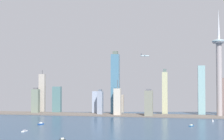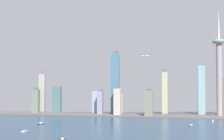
# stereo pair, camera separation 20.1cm
# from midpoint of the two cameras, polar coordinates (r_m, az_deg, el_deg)

# --- Properties ---
(waterfront_pier) EXTENTS (856.58, 69.22, 2.84)m
(waterfront_pier) POSITION_cam_midpoint_polar(r_m,az_deg,el_deg) (904.47, 2.36, -7.97)
(waterfront_pier) COLOR #675D55
(waterfront_pier) RESTS_ON ground
(observation_tower) EXTENTS (36.41, 36.41, 293.34)m
(observation_tower) POSITION_cam_midpoint_polar(r_m,az_deg,el_deg) (921.68, 18.40, 0.76)
(observation_tower) COLOR #A19596
(observation_tower) RESTS_ON ground
(skyscraper_0) EXTENTS (21.41, 15.68, 76.26)m
(skyscraper_0) POSITION_cam_midpoint_polar(r_m,az_deg,el_deg) (984.80, -13.38, -5.36)
(skyscraper_0) COLOR slate
(skyscraper_0) RESTS_ON ground
(skyscraper_1) EXTENTS (14.69, 19.12, 71.90)m
(skyscraper_1) POSITION_cam_midpoint_polar(r_m,az_deg,el_deg) (919.74, -2.10, -5.80)
(skyscraper_1) COLOR #8D96AA
(skyscraper_1) RESTS_ON ground
(skyscraper_2) EXTENTS (23.32, 22.23, 182.25)m
(skyscraper_2) POSITION_cam_midpoint_polar(r_m,az_deg,el_deg) (928.64, 0.58, -2.45)
(skyscraper_2) COLOR teal
(skyscraper_2) RESTS_ON ground
(skyscraper_3) EXTENTS (22.13, 23.84, 74.79)m
(skyscraper_3) POSITION_cam_midpoint_polar(r_m,az_deg,el_deg) (879.20, 6.51, -5.88)
(skyscraper_3) COLOR gray
(skyscraper_3) RESTS_ON ground
(skyscraper_5) EXTENTS (19.02, 19.43, 99.28)m
(skyscraper_5) POSITION_cam_midpoint_polar(r_m,az_deg,el_deg) (895.55, 0.96, -5.70)
(skyscraper_5) COLOR beige
(skyscraper_5) RESTS_ON ground
(skyscraper_6) EXTENTS (16.75, 16.48, 65.75)m
(skyscraper_6) POSITION_cam_midpoint_polar(r_m,az_deg,el_deg) (956.60, -2.95, -5.75)
(skyscraper_6) COLOR #A0AEC7
(skyscraper_6) RESTS_ON ground
(skyscraper_7) EXTENTS (19.34, 19.38, 139.84)m
(skyscraper_7) POSITION_cam_midpoint_polar(r_m,az_deg,el_deg) (947.98, 15.53, -3.48)
(skyscraper_7) COLOR #85B2B6
(skyscraper_7) RESTS_ON ground
(skyscraper_8) EXTENTS (15.46, 27.93, 130.95)m
(skyscraper_8) POSITION_cam_midpoint_polar(r_m,az_deg,el_deg) (944.98, 9.33, -3.97)
(skyscraper_8) COLOR #B5B68A
(skyscraper_8) RESTS_ON ground
(skyscraper_9) EXTENTS (18.67, 12.53, 129.41)m
(skyscraper_9) POSITION_cam_midpoint_polar(r_m,az_deg,el_deg) (1012.61, -12.27, -4.03)
(skyscraper_9) COLOR #AFA599
(skyscraper_9) RESTS_ON ground
(skyscraper_10) EXTENTS (16.78, 12.67, 105.08)m
(skyscraper_10) POSITION_cam_midpoint_polar(r_m,az_deg,el_deg) (973.20, 18.81, -4.42)
(skyscraper_10) COLOR #79625A
(skyscraper_10) RESTS_ON ground
(skyscraper_12) EXTENTS (25.67, 13.52, 79.45)m
(skyscraper_12) POSITION_cam_midpoint_polar(r_m,az_deg,el_deg) (984.32, -9.73, -5.21)
(skyscraper_12) COLOR slate
(skyscraper_12) RESTS_ON ground
(skyscraper_13) EXTENTS (14.78, 12.49, 53.71)m
(skyscraper_13) POSITION_cam_midpoint_polar(r_m,az_deg,el_deg) (991.29, 1.66, -5.96)
(skyscraper_13) COLOR tan
(skyscraper_13) RESTS_ON ground
(boat_0) EXTENTS (12.37, 14.04, 4.95)m
(boat_0) POSITION_cam_midpoint_polar(r_m,az_deg,el_deg) (743.28, -12.51, -9.25)
(boat_0) COLOR navy
(boat_0) RESTS_ON ground
(boat_1) EXTENTS (11.46, 12.64, 3.71)m
(boat_1) POSITION_cam_midpoint_polar(r_m,az_deg,el_deg) (720.60, 13.84, -9.51)
(boat_1) COLOR #134D8D
(boat_1) RESTS_ON ground
(boat_4) EXTENTS (3.21, 7.74, 8.45)m
(boat_4) POSITION_cam_midpoint_polar(r_m,az_deg,el_deg) (812.38, 17.38, -8.58)
(boat_4) COLOR white
(boat_4) RESTS_ON ground
(boat_5) EXTENTS (10.83, 7.07, 4.05)m
(boat_5) POSITION_cam_midpoint_polar(r_m,az_deg,el_deg) (545.95, -8.77, -12.04)
(boat_5) COLOR #212821
(boat_5) RESTS_ON ground
(boat_7) EXTENTS (5.62, 17.41, 3.31)m
(boat_7) POSITION_cam_midpoint_polar(r_m,az_deg,el_deg) (649.98, -15.25, -10.37)
(boat_7) COLOR white
(boat_7) RESTS_ON ground
(airplane) EXTENTS (24.03, 25.18, 7.58)m
(airplane) POSITION_cam_midpoint_polar(r_m,az_deg,el_deg) (906.99, 5.82, 2.53)
(airplane) COLOR #A6C7D0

